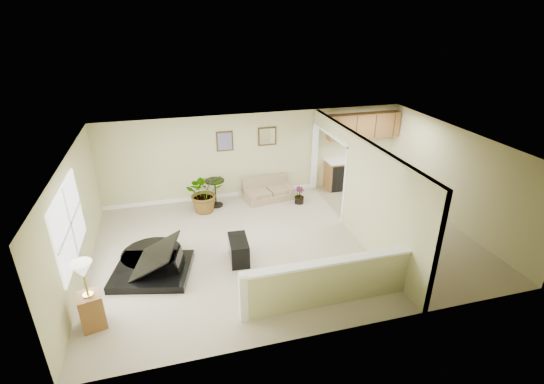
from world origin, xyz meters
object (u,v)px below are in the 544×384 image
object	(u,v)px
piano_bench	(239,250)
lamp_stand	(89,300)
small_plant	(299,196)
accent_table	(215,189)
piano	(147,246)
palm_plant	(205,192)
loveseat	(268,189)

from	to	relation	value
piano_bench	lamp_stand	xyz separation A→B (m)	(-2.86, -1.35, 0.30)
piano_bench	small_plant	world-z (taller)	piano_bench
accent_table	piano	bearing A→B (deg)	-122.90
accent_table	palm_plant	world-z (taller)	palm_plant
palm_plant	accent_table	bearing A→B (deg)	38.67
piano	piano_bench	world-z (taller)	piano
piano_bench	loveseat	size ratio (longest dim) A/B	0.52
small_plant	piano	bearing A→B (deg)	-151.10
piano_bench	accent_table	xyz separation A→B (m)	(-0.12, 2.87, 0.25)
piano	palm_plant	bearing A→B (deg)	73.17
palm_plant	lamp_stand	bearing A→B (deg)	-121.35
accent_table	palm_plant	bearing A→B (deg)	-141.33
piano_bench	loveseat	bearing A→B (deg)	63.92
accent_table	palm_plant	size ratio (longest dim) A/B	0.69
piano_bench	palm_plant	world-z (taller)	palm_plant
loveseat	accent_table	bearing A→B (deg)	173.96
accent_table	lamp_stand	xyz separation A→B (m)	(-2.74, -4.23, 0.06)
loveseat	palm_plant	xyz separation A→B (m)	(-1.90, -0.36, 0.26)
piano_bench	palm_plant	distance (m)	2.67
loveseat	piano	bearing A→B (deg)	-149.28
lamp_stand	piano	bearing A→B (deg)	56.98
piano	small_plant	world-z (taller)	piano
palm_plant	lamp_stand	size ratio (longest dim) A/B	0.86
piano	lamp_stand	bearing A→B (deg)	-109.50
piano_bench	accent_table	world-z (taller)	accent_table
piano	piano_bench	size ratio (longest dim) A/B	2.65
piano	loveseat	bearing A→B (deg)	53.91
small_plant	lamp_stand	world-z (taller)	lamp_stand
piano	loveseat	distance (m)	4.44
accent_table	small_plant	world-z (taller)	accent_table
lamp_stand	palm_plant	bearing A→B (deg)	58.65
small_plant	piano_bench	bearing A→B (deg)	-133.05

